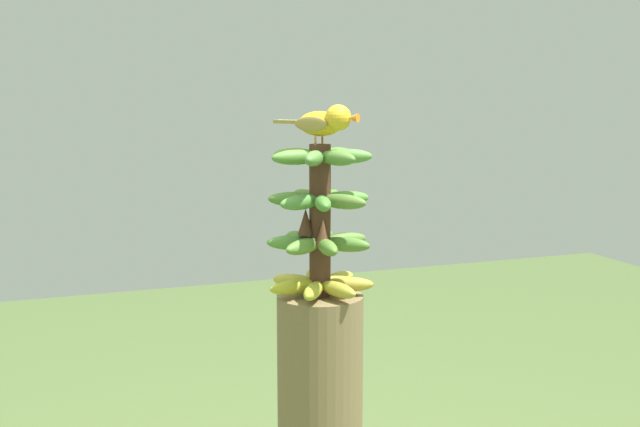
% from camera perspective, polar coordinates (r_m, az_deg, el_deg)
% --- Properties ---
extents(banana_bunch, '(0.25, 0.25, 0.35)m').
position_cam_1_polar(banana_bunch, '(1.84, -0.01, -0.55)').
color(banana_bunch, '#4C2D1E').
rests_on(banana_bunch, banana_tree).
extents(perched_bird, '(0.15, 0.18, 0.09)m').
position_cam_1_polar(perched_bird, '(1.82, 0.36, 6.48)').
color(perched_bird, '#C68933').
rests_on(perched_bird, banana_bunch).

